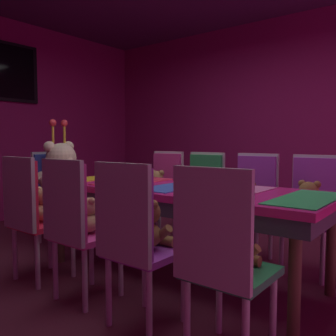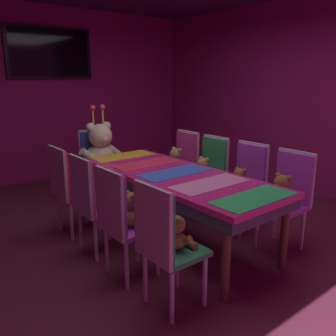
{
  "view_description": "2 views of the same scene",
  "coord_description": "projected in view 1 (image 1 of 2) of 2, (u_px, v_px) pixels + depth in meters",
  "views": [
    {
      "loc": [
        -2.3,
        -1.69,
        1.1
      ],
      "look_at": [
        -0.2,
        -0.04,
        0.9
      ],
      "focal_mm": 38.35,
      "sensor_mm": 36.0,
      "label": 1
    },
    {
      "loc": [
        -2.25,
        -2.69,
        1.7
      ],
      "look_at": [
        0.2,
        0.37,
        0.68
      ],
      "focal_mm": 38.18,
      "sensor_mm": 36.0,
      "label": 2
    }
  ],
  "objects": [
    {
      "name": "ground_plane",
      "position": [
        179.0,
        276.0,
        2.93
      ],
      "size": [
        7.9,
        7.9,
        0.0
      ],
      "primitive_type": "plane",
      "color": "#591E33"
    },
    {
      "name": "wall_right",
      "position": [
        293.0,
        119.0,
        4.86
      ],
      "size": [
        0.12,
        6.4,
        2.8
      ],
      "primitive_type": "cube",
      "color": "#8C1959",
      "rests_on": "ground_plane"
    },
    {
      "name": "banquet_table",
      "position": [
        179.0,
        197.0,
        2.88
      ],
      "size": [
        0.9,
        2.36,
        0.75
      ],
      "color": "#C61E72",
      "rests_on": "ground_plane"
    },
    {
      "name": "chair_left_0",
      "position": [
        219.0,
        248.0,
        1.7
      ],
      "size": [
        0.42,
        0.41,
        0.98
      ],
      "color": "#268C4C",
      "rests_on": "ground_plane"
    },
    {
      "name": "teddy_left_0",
      "position": [
        233.0,
        246.0,
        1.82
      ],
      "size": [
        0.22,
        0.28,
        0.27
      ],
      "color": "brown",
      "rests_on": "chair_left_0"
    },
    {
      "name": "chair_left_1",
      "position": [
        132.0,
        230.0,
        2.03
      ],
      "size": [
        0.42,
        0.41,
        0.98
      ],
      "color": "purple",
      "rests_on": "ground_plane"
    },
    {
      "name": "teddy_left_1",
      "position": [
        149.0,
        227.0,
        2.15
      ],
      "size": [
        0.25,
        0.32,
        0.3
      ],
      "color": "brown",
      "rests_on": "chair_left_1"
    },
    {
      "name": "chair_left_2",
      "position": [
        73.0,
        217.0,
        2.4
      ],
      "size": [
        0.42,
        0.41,
        0.98
      ],
      "color": "#CC338C",
      "rests_on": "ground_plane"
    },
    {
      "name": "teddy_left_2",
      "position": [
        90.0,
        217.0,
        2.51
      ],
      "size": [
        0.21,
        0.27,
        0.26
      ],
      "color": "tan",
      "rests_on": "chair_left_2"
    },
    {
      "name": "chair_left_3",
      "position": [
        29.0,
        207.0,
        2.75
      ],
      "size": [
        0.42,
        0.41,
        0.98
      ],
      "color": "red",
      "rests_on": "ground_plane"
    },
    {
      "name": "teddy_left_3",
      "position": [
        45.0,
        207.0,
        2.87
      ],
      "size": [
        0.23,
        0.3,
        0.28
      ],
      "color": "tan",
      "rests_on": "chair_left_3"
    },
    {
      "name": "chair_right_0",
      "position": [
        313.0,
        201.0,
        3.03
      ],
      "size": [
        0.42,
        0.41,
        0.98
      ],
      "rotation": [
        0.0,
        0.0,
        3.14
      ],
      "color": "purple",
      "rests_on": "ground_plane"
    },
    {
      "name": "teddy_right_0",
      "position": [
        308.0,
        203.0,
        2.91
      ],
      "size": [
        0.27,
        0.34,
        0.32
      ],
      "rotation": [
        0.0,
        0.0,
        3.14
      ],
      "color": "brown",
      "rests_on": "chair_right_0"
    },
    {
      "name": "chair_right_1",
      "position": [
        254.0,
        195.0,
        3.39
      ],
      "size": [
        0.42,
        0.41,
        0.98
      ],
      "rotation": [
        0.0,
        0.0,
        3.14
      ],
      "color": "purple",
      "rests_on": "ground_plane"
    },
    {
      "name": "teddy_right_1",
      "position": [
        247.0,
        199.0,
        3.28
      ],
      "size": [
        0.22,
        0.29,
        0.27
      ],
      "rotation": [
        0.0,
        0.0,
        3.14
      ],
      "color": "brown",
      "rests_on": "chair_right_1"
    },
    {
      "name": "chair_right_2",
      "position": [
        203.0,
        190.0,
        3.73
      ],
      "size": [
        0.42,
        0.41,
        0.98
      ],
      "rotation": [
        0.0,
        0.0,
        3.14
      ],
      "color": "#268C4C",
      "rests_on": "ground_plane"
    },
    {
      "name": "teddy_right_2",
      "position": [
        195.0,
        193.0,
        3.62
      ],
      "size": [
        0.24,
        0.31,
        0.29
      ],
      "rotation": [
        0.0,
        0.0,
        3.14
      ],
      "color": "#9E7247",
      "rests_on": "chair_right_2"
    },
    {
      "name": "chair_right_3",
      "position": [
        164.0,
        186.0,
        4.07
      ],
      "size": [
        0.42,
        0.41,
        0.98
      ],
      "rotation": [
        0.0,
        0.0,
        3.14
      ],
      "color": "#CC338C",
      "rests_on": "ground_plane"
    },
    {
      "name": "teddy_right_3",
      "position": [
        156.0,
        187.0,
        3.96
      ],
      "size": [
        0.27,
        0.34,
        0.33
      ],
      "rotation": [
        0.0,
        0.0,
        3.14
      ],
      "color": "#9E7247",
      "rests_on": "chair_right_3"
    },
    {
      "name": "throne_chair",
      "position": [
        53.0,
        187.0,
        3.95
      ],
      "size": [
        0.41,
        0.42,
        0.98
      ],
      "rotation": [
        0.0,
        0.0,
        -1.57
      ],
      "color": "#2D47B2",
      "rests_on": "ground_plane"
    },
    {
      "name": "king_teddy_bear",
      "position": [
        62.0,
        175.0,
        3.83
      ],
      "size": [
        0.68,
        0.53,
        0.87
      ],
      "rotation": [
        0.0,
        0.0,
        -1.57
      ],
      "color": "beige",
      "rests_on": "throne_chair"
    }
  ]
}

